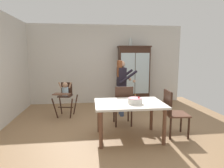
{
  "coord_description": "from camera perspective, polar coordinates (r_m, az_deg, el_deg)",
  "views": [
    {
      "loc": [
        -0.6,
        -4.01,
        1.67
      ],
      "look_at": [
        -0.03,
        0.7,
        0.95
      ],
      "focal_mm": 30.42,
      "sensor_mm": 36.0,
      "label": 1
    }
  ],
  "objects": [
    {
      "name": "ground_plane",
      "position": [
        4.38,
        1.57,
        -13.76
      ],
      "size": [
        6.24,
        6.24,
        0.0
      ],
      "primitive_type": "plane",
      "color": "#93704C"
    },
    {
      "name": "wall_back",
      "position": [
        6.67,
        -1.73,
        5.87
      ],
      "size": [
        5.32,
        0.06,
        2.7
      ],
      "primitive_type": "cube",
      "color": "beige",
      "rests_on": "ground_plane"
    },
    {
      "name": "china_cabinet",
      "position": [
        6.59,
        6.5,
        2.7
      ],
      "size": [
        1.1,
        0.48,
        1.98
      ],
      "color": "#382116",
      "rests_on": "ground_plane"
    },
    {
      "name": "ceramic_vase",
      "position": [
        6.54,
        5.54,
        12.35
      ],
      "size": [
        0.13,
        0.13,
        0.27
      ],
      "color": "#B2B7B2",
      "rests_on": "china_cabinet"
    },
    {
      "name": "high_chair_with_toddler",
      "position": [
        5.33,
        -13.89,
        -2.62
      ],
      "size": [
        0.67,
        0.76,
        0.95
      ],
      "rotation": [
        0.0,
        0.0,
        -0.19
      ],
      "color": "#382116",
      "rests_on": "ground_plane"
    },
    {
      "name": "adult_person",
      "position": [
        5.21,
        2.93,
        0.88
      ],
      "size": [
        0.52,
        0.5,
        1.53
      ],
      "rotation": [
        0.0,
        0.0,
        1.63
      ],
      "color": "#3D4C6B",
      "rests_on": "ground_plane"
    },
    {
      "name": "dining_table",
      "position": [
        3.82,
        5.2,
        -7.0
      ],
      "size": [
        1.37,
        0.94,
        0.74
      ],
      "color": "silver",
      "rests_on": "ground_plane"
    },
    {
      "name": "birthday_cake",
      "position": [
        3.73,
        6.95,
        -5.0
      ],
      "size": [
        0.28,
        0.28,
        0.19
      ],
      "color": "white",
      "rests_on": "dining_table"
    },
    {
      "name": "dining_chair_far_side",
      "position": [
        4.5,
        3.41,
        -5.73
      ],
      "size": [
        0.44,
        0.44,
        0.96
      ],
      "rotation": [
        0.0,
        0.0,
        3.14
      ],
      "color": "#382116",
      "rests_on": "ground_plane"
    },
    {
      "name": "dining_chair_right_end",
      "position": [
        4.13,
        17.57,
        -7.44
      ],
      "size": [
        0.47,
        0.47,
        0.96
      ],
      "rotation": [
        0.0,
        0.0,
        1.5
      ],
      "color": "#382116",
      "rests_on": "ground_plane"
    }
  ]
}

